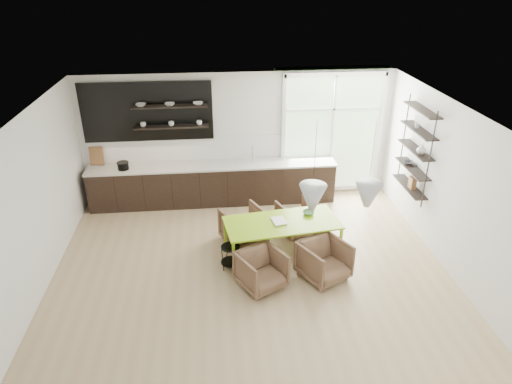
{
  "coord_description": "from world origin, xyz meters",
  "views": [
    {
      "loc": [
        -0.58,
        -6.78,
        4.93
      ],
      "look_at": [
        0.16,
        0.6,
        1.23
      ],
      "focal_mm": 32.0,
      "sensor_mm": 36.0,
      "label": 1
    }
  ],
  "objects_px": {
    "wire_stool": "(231,254)",
    "armchair_front_left": "(261,270)",
    "armchair_back_left": "(243,226)",
    "armchair_back_right": "(297,217)",
    "dining_table": "(282,224)",
    "armchair_front_right": "(324,261)"
  },
  "relations": [
    {
      "from": "dining_table",
      "to": "armchair_front_right",
      "type": "xyz_separation_m",
      "value": [
        0.64,
        -0.7,
        -0.36
      ]
    },
    {
      "from": "armchair_back_left",
      "to": "armchair_back_right",
      "type": "relative_size",
      "value": 1.09
    },
    {
      "from": "armchair_back_left",
      "to": "armchair_front_left",
      "type": "bearing_deg",
      "value": 73.32
    },
    {
      "from": "dining_table",
      "to": "armchair_front_left",
      "type": "relative_size",
      "value": 3.01
    },
    {
      "from": "armchair_front_right",
      "to": "armchair_front_left",
      "type": "bearing_deg",
      "value": 158.45
    },
    {
      "from": "wire_stool",
      "to": "dining_table",
      "type": "bearing_deg",
      "value": 14.93
    },
    {
      "from": "armchair_back_left",
      "to": "armchair_back_right",
      "type": "xyz_separation_m",
      "value": [
        1.12,
        0.28,
        -0.03
      ]
    },
    {
      "from": "armchair_front_left",
      "to": "armchair_front_right",
      "type": "relative_size",
      "value": 0.94
    },
    {
      "from": "dining_table",
      "to": "armchair_front_left",
      "type": "height_order",
      "value": "dining_table"
    },
    {
      "from": "armchair_back_right",
      "to": "armchair_front_right",
      "type": "relative_size",
      "value": 0.94
    },
    {
      "from": "armchair_back_right",
      "to": "wire_stool",
      "type": "bearing_deg",
      "value": 18.7
    },
    {
      "from": "armchair_front_left",
      "to": "armchair_front_right",
      "type": "height_order",
      "value": "armchair_front_right"
    },
    {
      "from": "armchair_front_right",
      "to": "wire_stool",
      "type": "bearing_deg",
      "value": 136.04
    },
    {
      "from": "armchair_back_right",
      "to": "armchair_front_right",
      "type": "bearing_deg",
      "value": 76.56
    },
    {
      "from": "dining_table",
      "to": "armchair_back_left",
      "type": "bearing_deg",
      "value": 129.97
    },
    {
      "from": "armchair_back_right",
      "to": "armchair_front_left",
      "type": "xyz_separation_m",
      "value": [
        -0.92,
        -1.72,
        0.0
      ]
    },
    {
      "from": "dining_table",
      "to": "armchair_back_right",
      "type": "xyz_separation_m",
      "value": [
        0.45,
        0.88,
        -0.38
      ]
    },
    {
      "from": "armchair_back_right",
      "to": "armchair_front_left",
      "type": "height_order",
      "value": "armchair_front_left"
    },
    {
      "from": "dining_table",
      "to": "wire_stool",
      "type": "xyz_separation_m",
      "value": [
        -0.96,
        -0.26,
        -0.41
      ]
    },
    {
      "from": "armchair_back_left",
      "to": "armchair_front_left",
      "type": "xyz_separation_m",
      "value": [
        0.19,
        -1.44,
        -0.03
      ]
    },
    {
      "from": "dining_table",
      "to": "armchair_back_right",
      "type": "height_order",
      "value": "dining_table"
    },
    {
      "from": "wire_stool",
      "to": "armchair_front_left",
      "type": "bearing_deg",
      "value": -49.77
    }
  ]
}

